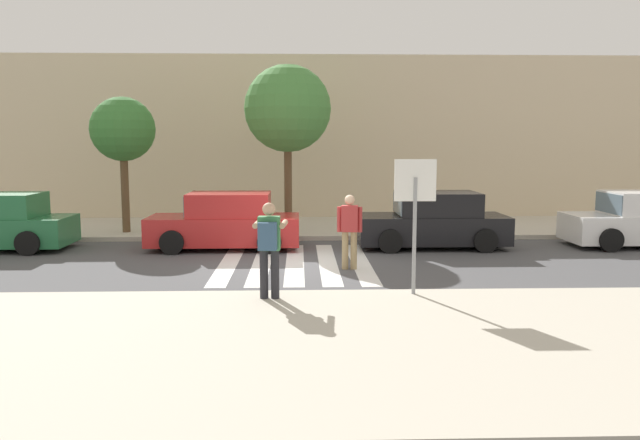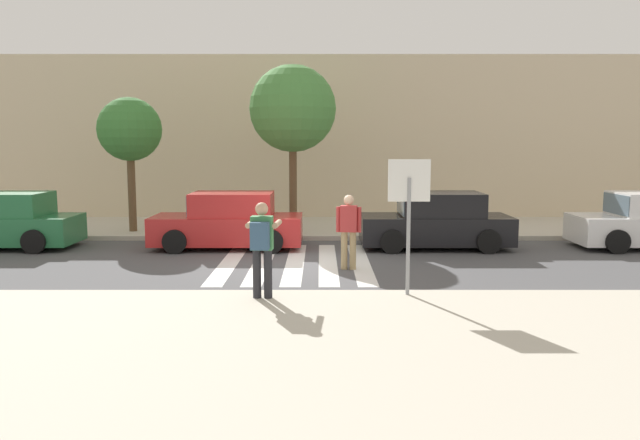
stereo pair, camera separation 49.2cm
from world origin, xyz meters
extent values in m
plane|color=#4C4C4F|center=(0.00, 0.00, 0.00)|extent=(120.00, 120.00, 0.00)
cube|color=beige|center=(0.00, -6.20, 0.07)|extent=(60.00, 6.00, 0.14)
cube|color=beige|center=(0.00, 6.00, 0.07)|extent=(60.00, 4.80, 0.14)
cube|color=beige|center=(0.00, 10.40, 3.05)|extent=(56.00, 4.00, 6.09)
cube|color=silver|center=(-1.60, 0.20, 0.00)|extent=(0.44, 5.20, 0.01)
cube|color=silver|center=(-0.80, 0.20, 0.00)|extent=(0.44, 5.20, 0.01)
cube|color=silver|center=(0.00, 0.20, 0.00)|extent=(0.44, 5.20, 0.01)
cube|color=silver|center=(0.80, 0.20, 0.00)|extent=(0.44, 5.20, 0.01)
cube|color=silver|center=(1.60, 0.20, 0.00)|extent=(0.44, 5.20, 0.01)
cylinder|color=gray|center=(2.22, -3.54, 1.21)|extent=(0.07, 0.07, 2.15)
cube|color=white|center=(2.22, -3.53, 2.24)|extent=(0.76, 0.03, 0.76)
cube|color=red|center=(2.22, -3.51, 2.24)|extent=(0.66, 0.02, 0.66)
cylinder|color=#232328|center=(-0.52, -3.79, 0.58)|extent=(0.15, 0.15, 0.88)
cylinder|color=#232328|center=(-0.32, -3.81, 0.58)|extent=(0.15, 0.15, 0.88)
cube|color=#3D844C|center=(-0.42, -3.80, 1.32)|extent=(0.40, 0.27, 0.60)
sphere|color=tan|center=(-0.42, -3.80, 1.75)|extent=(0.23, 0.23, 0.23)
cylinder|color=tan|center=(-0.65, -3.56, 1.46)|extent=(0.14, 0.59, 0.10)
cylinder|color=tan|center=(-0.17, -3.60, 1.46)|extent=(0.14, 0.59, 0.10)
cube|color=black|center=(-0.39, -3.40, 1.49)|extent=(0.15, 0.11, 0.10)
cube|color=#335170|center=(-0.44, -4.03, 1.30)|extent=(0.33, 0.22, 0.48)
cylinder|color=tan|center=(1.17, -0.58, 0.44)|extent=(0.15, 0.15, 0.88)
cylinder|color=tan|center=(1.37, -0.61, 0.44)|extent=(0.15, 0.15, 0.88)
cube|color=#B73333|center=(1.27, -0.59, 1.18)|extent=(0.41, 0.29, 0.60)
sphere|color=beige|center=(1.27, -0.59, 1.61)|extent=(0.23, 0.23, 0.23)
cylinder|color=#B73333|center=(1.03, -0.56, 1.16)|extent=(0.10, 0.10, 0.58)
cylinder|color=#B73333|center=(1.51, -0.62, 1.16)|extent=(0.10, 0.10, 0.58)
cube|color=#236B3D|center=(-8.20, 2.30, 0.53)|extent=(4.10, 1.70, 0.76)
cube|color=#236B3D|center=(-8.05, 2.30, 1.23)|extent=(2.20, 1.56, 0.64)
cube|color=slate|center=(-7.08, 2.30, 1.23)|extent=(0.10, 1.50, 0.51)
cylinder|color=black|center=(-6.93, 1.45, 0.32)|extent=(0.64, 0.22, 0.64)
cylinder|color=black|center=(-6.93, 3.15, 0.32)|extent=(0.64, 0.22, 0.64)
cube|color=red|center=(-1.95, 2.30, 0.53)|extent=(4.10, 1.70, 0.76)
cube|color=red|center=(-1.80, 2.30, 1.23)|extent=(2.20, 1.56, 0.64)
cube|color=slate|center=(-2.87, 2.30, 1.23)|extent=(0.10, 1.50, 0.54)
cube|color=slate|center=(-0.83, 2.30, 1.23)|extent=(0.10, 1.50, 0.51)
cylinder|color=black|center=(-3.22, 1.45, 0.32)|extent=(0.64, 0.22, 0.64)
cylinder|color=black|center=(-3.22, 3.15, 0.32)|extent=(0.64, 0.22, 0.64)
cylinder|color=black|center=(-0.68, 1.45, 0.32)|extent=(0.64, 0.22, 0.64)
cylinder|color=black|center=(-0.68, 3.15, 0.32)|extent=(0.64, 0.22, 0.64)
cube|color=black|center=(3.78, 2.30, 0.53)|extent=(4.10, 1.70, 0.76)
cube|color=black|center=(3.93, 2.30, 1.23)|extent=(2.20, 1.56, 0.64)
cube|color=slate|center=(2.86, 2.30, 1.23)|extent=(0.10, 1.50, 0.54)
cube|color=slate|center=(4.90, 2.30, 1.23)|extent=(0.10, 1.50, 0.51)
cylinder|color=black|center=(2.51, 1.45, 0.32)|extent=(0.64, 0.22, 0.64)
cylinder|color=black|center=(2.51, 3.15, 0.32)|extent=(0.64, 0.22, 0.64)
cylinder|color=black|center=(5.05, 1.45, 0.32)|extent=(0.64, 0.22, 0.64)
cylinder|color=black|center=(5.05, 3.15, 0.32)|extent=(0.64, 0.22, 0.64)
cube|color=slate|center=(8.79, 2.30, 1.23)|extent=(0.10, 1.50, 0.54)
cylinder|color=black|center=(8.44, 1.45, 0.32)|extent=(0.64, 0.22, 0.64)
cylinder|color=black|center=(8.44, 3.15, 0.32)|extent=(0.64, 0.22, 0.64)
cylinder|color=brown|center=(-5.27, 4.67, 1.43)|extent=(0.24, 0.24, 2.59)
sphere|color=#387533|center=(-5.27, 4.67, 3.31)|extent=(1.96, 1.96, 1.96)
cylinder|color=brown|center=(-0.23, 4.72, 1.64)|extent=(0.24, 0.24, 3.00)
sphere|color=#47843D|center=(-0.23, 4.72, 3.95)|extent=(2.68, 2.68, 2.68)
camera|label=1|loc=(0.12, -14.74, 2.93)|focal=35.00mm
camera|label=2|loc=(0.61, -14.75, 2.93)|focal=35.00mm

